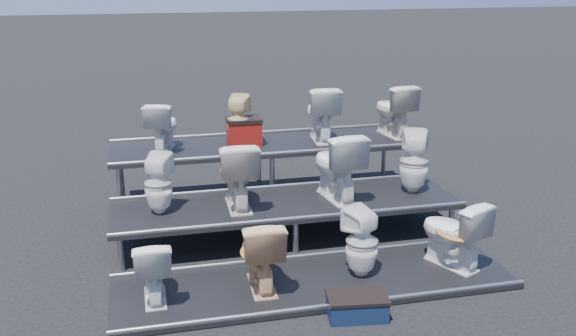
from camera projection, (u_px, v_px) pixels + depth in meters
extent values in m
plane|color=black|center=(286.00, 237.00, 7.98)|extent=(80.00, 80.00, 0.00)
cube|color=black|center=(315.00, 282.00, 6.76)|extent=(4.20, 1.20, 0.06)
cube|color=black|center=(286.00, 219.00, 7.91)|extent=(4.20, 1.20, 0.46)
cube|color=black|center=(265.00, 172.00, 9.05)|extent=(4.20, 1.20, 0.86)
imported|color=silver|center=(153.00, 268.00, 6.29)|extent=(0.37, 0.64, 0.65)
imported|color=#E1AF7B|center=(261.00, 252.00, 6.51)|extent=(0.46, 0.77, 0.77)
imported|color=silver|center=(362.00, 242.00, 6.75)|extent=(0.45, 0.46, 0.76)
imported|color=silver|center=(453.00, 232.00, 6.98)|extent=(0.70, 0.86, 0.77)
imported|color=silver|center=(158.00, 184.00, 7.39)|extent=(0.42, 0.43, 0.72)
imported|color=silver|center=(237.00, 174.00, 7.58)|extent=(0.48, 0.82, 0.82)
imported|color=silver|center=(337.00, 165.00, 7.85)|extent=(0.59, 0.90, 0.86)
imported|color=silver|center=(414.00, 162.00, 8.08)|extent=(0.48, 0.48, 0.80)
imported|color=silver|center=(162.00, 126.00, 8.51)|extent=(0.54, 0.72, 0.66)
imported|color=beige|center=(238.00, 120.00, 8.73)|extent=(0.42, 0.42, 0.69)
imported|color=silver|center=(321.00, 113.00, 8.98)|extent=(0.50, 0.80, 0.78)
imported|color=silver|center=(394.00, 110.00, 9.23)|extent=(0.52, 0.79, 0.76)
cube|color=maroon|center=(244.00, 133.00, 8.81)|extent=(0.46, 0.37, 0.32)
cube|color=#0E1B33|center=(357.00, 308.00, 6.13)|extent=(0.60, 0.40, 0.20)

